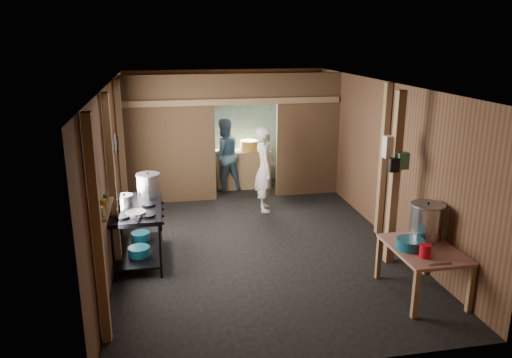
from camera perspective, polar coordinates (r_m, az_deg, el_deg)
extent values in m
cube|color=black|center=(8.52, -0.25, -6.75)|extent=(4.50, 7.00, 0.00)
cube|color=#3B3A39|center=(7.87, -0.28, 10.95)|extent=(4.50, 7.00, 0.00)
cube|color=brown|center=(11.48, -3.49, 6.04)|extent=(4.50, 0.00, 2.60)
cube|color=brown|center=(4.89, 7.37, -8.41)|extent=(4.50, 0.00, 2.60)
cube|color=brown|center=(8.01, -16.30, 0.92)|extent=(0.00, 7.00, 2.60)
cube|color=brown|center=(8.78, 14.34, 2.38)|extent=(0.00, 7.00, 2.60)
cube|color=#4F381F|center=(10.11, -10.01, 4.43)|extent=(1.85, 0.10, 2.60)
cube|color=#4F381F|center=(10.55, 5.99, 5.08)|extent=(1.35, 0.10, 2.60)
cube|color=#4F381F|center=(10.10, -1.19, 10.41)|extent=(1.30, 0.10, 0.60)
cube|color=#81AFA8|center=(11.43, -3.45, 5.75)|extent=(4.40, 0.06, 2.50)
cube|color=#886D4D|center=(11.18, -1.52, 1.20)|extent=(1.20, 0.50, 0.85)
cylinder|color=beige|center=(11.32, -2.21, 8.99)|extent=(0.20, 0.03, 0.20)
cube|color=#886D4D|center=(5.54, -17.85, -6.03)|extent=(0.10, 0.12, 2.60)
cube|color=#886D4D|center=(7.24, -16.28, -0.69)|extent=(0.10, 0.12, 2.60)
cube|color=#886D4D|center=(9.16, -15.23, 2.89)|extent=(0.10, 0.12, 2.60)
cube|color=#886D4D|center=(8.58, 14.47, 2.05)|extent=(0.10, 0.12, 2.60)
cube|color=#886D4D|center=(7.48, 15.70, -0.10)|extent=(0.12, 0.12, 2.60)
cube|color=#886D4D|center=(10.04, -2.55, 8.92)|extent=(4.40, 0.12, 0.12)
cylinder|color=gray|center=(8.31, -15.98, 3.98)|extent=(0.03, 0.34, 0.34)
cylinder|color=black|center=(8.72, -15.72, 3.88)|extent=(0.03, 0.30, 0.30)
cube|color=#886D4D|center=(5.97, -17.12, -3.33)|extent=(0.14, 0.80, 0.03)
cylinder|color=beige|center=(5.72, -17.42, -3.54)|extent=(0.07, 0.07, 0.10)
cylinder|color=#B28529|center=(5.95, -17.17, -2.74)|extent=(0.08, 0.08, 0.10)
cylinder|color=#37714E|center=(6.16, -16.97, -2.09)|extent=(0.06, 0.06, 0.10)
cube|color=beige|center=(7.41, 15.36, 3.61)|extent=(0.22, 0.15, 0.32)
cube|color=#37714E|center=(7.38, 16.56, 2.04)|extent=(0.16, 0.12, 0.24)
cube|color=black|center=(7.32, 15.63, 1.58)|extent=(0.14, 0.10, 0.20)
cylinder|color=#115263|center=(7.63, -13.35, -8.13)|extent=(0.32, 0.32, 0.13)
cylinder|color=#115263|center=(8.19, -13.20, -6.43)|extent=(0.30, 0.30, 0.12)
cylinder|color=#115263|center=(6.74, 17.38, -7.16)|extent=(0.46, 0.46, 0.13)
cylinder|color=red|center=(6.54, 18.95, -7.87)|extent=(0.17, 0.17, 0.17)
cube|color=#BDBDC0|center=(6.44, 20.45, -9.19)|extent=(0.30, 0.05, 0.01)
cylinder|color=#B28529|center=(11.08, -0.82, 3.91)|extent=(0.40, 0.40, 0.22)
cylinder|color=red|center=(11.02, -2.98, 3.64)|extent=(0.13, 0.13, 0.15)
imported|color=beige|center=(9.57, 1.04, 1.13)|extent=(0.45, 0.64, 1.66)
imported|color=#43677E|center=(10.86, -3.73, 2.81)|extent=(0.91, 0.79, 1.62)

